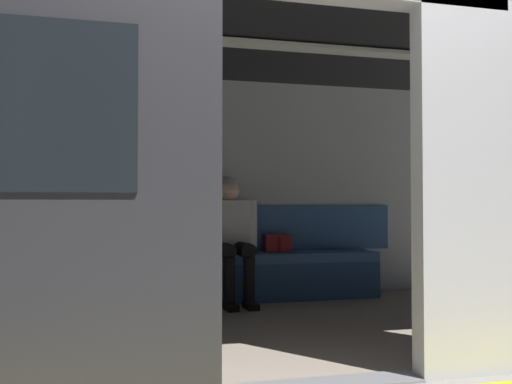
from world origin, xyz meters
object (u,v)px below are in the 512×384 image
(bench_seat, at_px, (228,265))
(handbag, at_px, (277,243))
(book, at_px, (180,253))
(train_car, at_px, (248,121))
(person_seated, at_px, (230,230))
(grab_pole_door, at_px, (217,175))

(bench_seat, xyz_separation_m, handbag, (-0.50, -0.07, 0.19))
(bench_seat, relative_size, book, 13.30)
(bench_seat, height_order, handbag, handbag)
(train_car, xyz_separation_m, bench_seat, (-0.07, -1.13, -1.18))
(bench_seat, relative_size, handbag, 11.26)
(handbag, bearing_deg, person_seated, 14.08)
(train_car, height_order, grab_pole_door, train_car)
(bench_seat, bearing_deg, person_seated, 95.70)
(train_car, xyz_separation_m, handbag, (-0.57, -1.20, -0.99))
(bench_seat, distance_m, handbag, 0.54)
(handbag, height_order, grab_pole_door, grab_pole_door)
(person_seated, bearing_deg, book, -16.19)
(bench_seat, height_order, person_seated, person_seated)
(person_seated, bearing_deg, handbag, -165.92)
(book, bearing_deg, bench_seat, -173.06)
(train_car, distance_m, person_seated, 1.38)
(handbag, bearing_deg, book, -0.37)
(book, relative_size, grab_pole_door, 0.10)
(person_seated, relative_size, grab_pole_door, 0.55)
(handbag, xyz_separation_m, grab_pole_door, (0.96, 2.10, 0.53))
(handbag, height_order, book, handbag)
(train_car, relative_size, book, 29.09)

